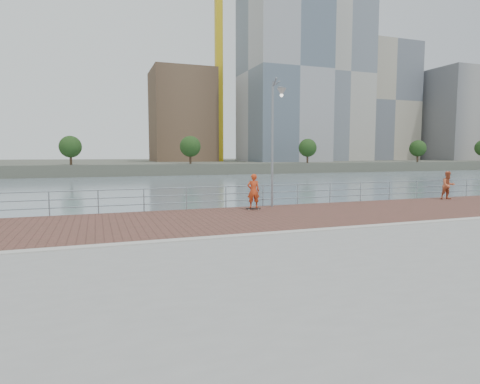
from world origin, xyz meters
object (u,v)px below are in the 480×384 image
object	(u,v)px
street_lamp	(276,120)
bystander	(448,185)
skateboarder	(253,191)
guardrail	(206,195)

from	to	relation	value
street_lamp	bystander	size ratio (longest dim) A/B	3.67
skateboarder	guardrail	bearing A→B (deg)	-20.17
street_lamp	skateboarder	world-z (taller)	street_lamp
guardrail	bystander	bearing A→B (deg)	-3.83
street_lamp	guardrail	bearing A→B (deg)	164.23
guardrail	street_lamp	distance (m)	5.13
street_lamp	bystander	bearing A→B (deg)	-0.18
bystander	skateboarder	bearing A→B (deg)	-165.91
guardrail	street_lamp	world-z (taller)	street_lamp
guardrail	skateboarder	world-z (taller)	skateboarder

